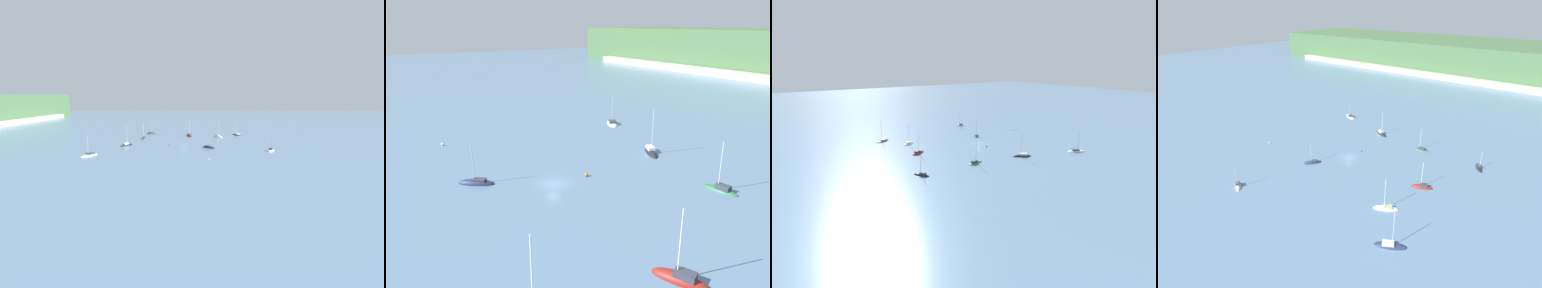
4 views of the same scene
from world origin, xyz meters
The scene contains 14 objects.
ground_plane centered at (0.00, 0.00, 0.00)m, with size 600.00×600.00×0.00m, color slate.
hillside_ridge centered at (0.00, 178.69, 11.25)m, with size 386.96×80.90×22.50m.
shore_town_strip centered at (0.00, 134.74, 1.78)m, with size 328.92×6.00×3.56m.
sailboat_0 centered at (29.16, -0.92, 0.12)m, with size 6.60×4.39×9.26m.
sailboat_1 centered at (38.47, 21.39, 0.13)m, with size 4.41×5.64×6.78m.
sailboat_2 centered at (-2.67, 24.87, 0.13)m, with size 7.28×5.13×10.20m.
sailboat_3 centered at (34.64, -27.00, 0.11)m, with size 7.74×5.70×10.30m.
sailboat_4 centered at (-13.40, -35.44, 0.13)m, with size 4.96×3.92×7.81m.
sailboat_5 centered at (26.41, -16.35, 0.08)m, with size 6.94×5.35×10.01m.
sailboat_6 centered at (17.14, 21.37, 0.16)m, with size 6.55×2.89×8.83m.
sailboat_7 centered at (-25.76, 32.56, 0.10)m, with size 7.80×5.93×8.68m.
sailboat_8 centered at (-6.94, -10.95, 0.07)m, with size 5.27×6.04×8.54m.
mooring_buoy_0 centered at (-31.38, -10.58, 0.29)m, with size 0.59×0.59×0.59m.
mooring_buoy_1 centered at (0.42, 6.52, 0.32)m, with size 0.63×0.63×0.63m.
Camera 4 is at (60.10, -72.39, 49.73)m, focal length 28.00 mm.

